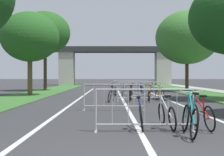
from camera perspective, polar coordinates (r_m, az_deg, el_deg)
The scene contains 25 objects.
grass_verge_left at distance 25.97m, azimuth -12.70°, elevation -2.62°, with size 3.13×52.58×0.05m, color #386B2D.
grass_verge_right at distance 26.32m, azimuth 15.11°, elevation -2.59°, with size 3.13×52.58×0.05m, color #386B2D.
lane_stripe_center at distance 19.10m, azimuth 1.84°, elevation -3.73°, with size 0.14×30.42×0.01m, color silver.
lane_stripe_right_lane at distance 19.37m, azimuth 9.55°, elevation -3.68°, with size 0.14×30.42×0.01m, color silver.
lane_stripe_left_lane at distance 19.17m, azimuth -5.94°, elevation -3.72°, with size 0.14×30.42×0.01m, color silver.
overpass_bridge at distance 47.35m, azimuth 0.54°, elevation 3.23°, with size 17.55×2.89×5.81m.
tree_left_pine_far at distance 22.20m, azimuth -14.83°, elevation 7.27°, with size 4.01×4.01×5.76m.
tree_left_oak_mid at distance 29.57m, azimuth -12.17°, elevation 8.10°, with size 4.62×4.62×7.34m.
tree_right_pine_near at distance 29.43m, azimuth 13.59°, elevation 7.21°, with size 5.74×5.74×7.34m.
crowd_barrier_nearest at distance 7.61m, azimuth 5.99°, elevation -5.93°, with size 2.42×0.44×1.05m.
crowd_barrier_second at distance 12.21m, azimuth 0.35°, elevation -3.58°, with size 2.44×0.56×1.05m.
crowd_barrier_third at distance 16.93m, azimuth 5.03°, elevation -2.49°, with size 2.44×0.56×1.05m.
crowd_barrier_fourth at distance 21.56m, azimuth 3.49°, elevation -1.89°, with size 2.43×0.51×1.05m.
bicycle_green_0 at distance 21.93m, azimuth 0.39°, elevation -2.25°, with size 0.51×1.73×0.97m.
bicycle_blue_1 at distance 22.22m, azimuth 5.51°, elevation -2.23°, with size 0.46×1.67×0.96m.
bicycle_black_2 at distance 16.47m, azimuth 3.43°, elevation -3.07°, with size 0.59×1.68×1.02m.
bicycle_silver_3 at distance 8.29m, azimuth 9.97°, elevation -6.62°, with size 0.52×1.67×0.88m.
bicycle_orange_4 at distance 16.60m, azimuth 6.83°, elevation -3.08°, with size 0.53×1.72×0.95m.
bicycle_teal_5 at distance 7.31m, azimuth 14.10°, elevation -7.31°, with size 0.47×1.68×1.00m.
bicycle_white_6 at distance 21.28m, azimuth 6.93°, elevation -2.35°, with size 0.54×1.59×0.96m.
bicycle_yellow_7 at distance 17.46m, azimuth 8.74°, elevation -2.99°, with size 0.51×1.60×0.85m.
bicycle_purple_8 at distance 16.45m, azimuth -0.05°, elevation -3.11°, with size 0.69×1.71×0.92m.
bicycle_red_9 at distance 8.36m, azimuth 16.05°, elevation -6.45°, with size 0.54×1.60×0.96m.
bicycle_green_10 at distance 21.03m, azimuth 2.17°, elevation -2.35°, with size 0.56×1.74×0.88m.
bicycle_blue_11 at distance 8.10m, azimuth 5.34°, elevation -6.75°, with size 0.43×1.60×0.87m.
Camera 1 is at (-0.73, -3.83, 1.35)m, focal length 49.84 mm.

